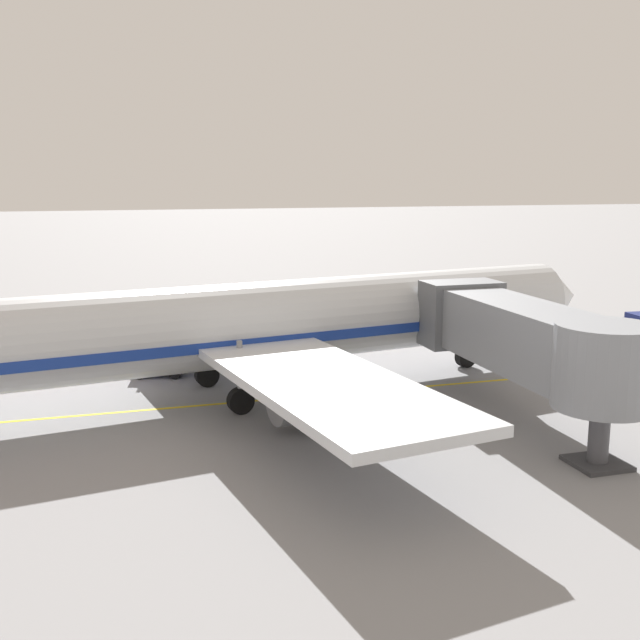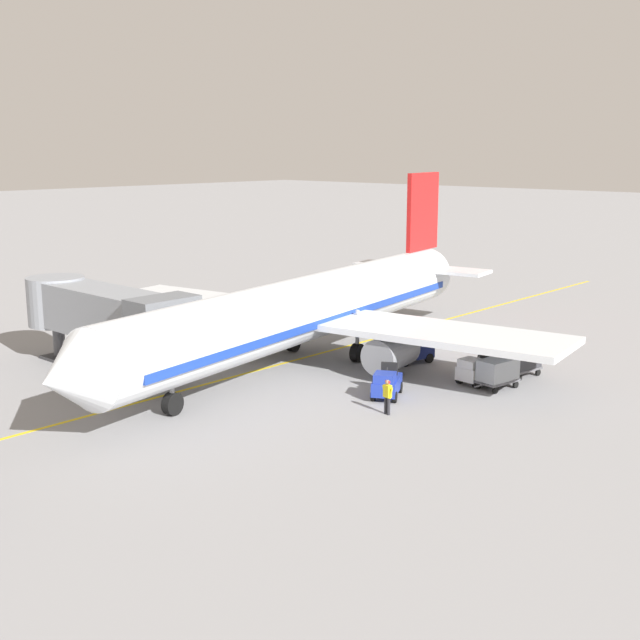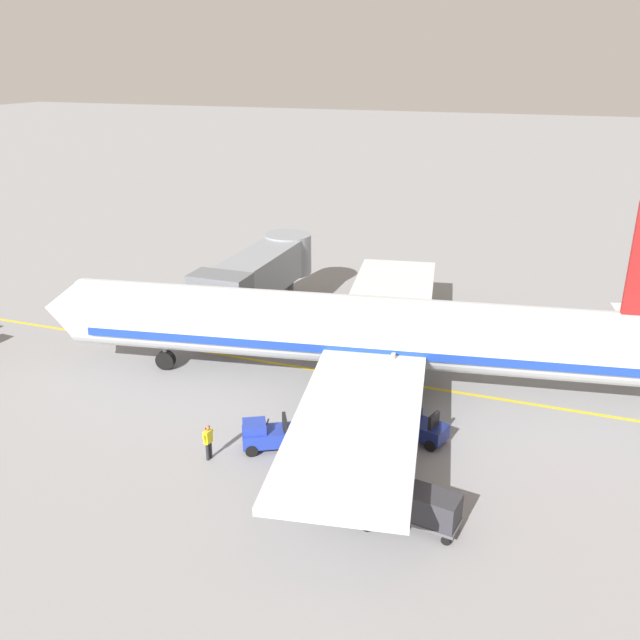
{
  "view_description": "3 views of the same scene",
  "coord_description": "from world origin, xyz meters",
  "px_view_note": "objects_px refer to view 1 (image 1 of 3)",
  "views": [
    {
      "loc": [
        31.52,
        -7.07,
        9.72
      ],
      "look_at": [
        -2.85,
        3.15,
        2.9
      ],
      "focal_mm": 42.44,
      "sensor_mm": 36.0,
      "label": 1
    },
    {
      "loc": [
        -32.75,
        33.42,
        12.32
      ],
      "look_at": [
        -1.38,
        -0.83,
        2.53
      ],
      "focal_mm": 45.82,
      "sensor_mm": 36.0,
      "label": 2
    },
    {
      "loc": [
        -32.5,
        -9.29,
        16.72
      ],
      "look_at": [
        -1.92,
        1.89,
        3.92
      ],
      "focal_mm": 37.43,
      "sensor_mm": 36.0,
      "label": 3
    }
  ],
  "objects_px": {
    "parked_airliner": "(258,325)",
    "ground_crew_wing_walker": "(300,329)",
    "baggage_tug_spare": "(161,362)",
    "baggage_cart_second_in_train": "(118,335)",
    "baggage_tug_trailing": "(271,341)",
    "jet_bridge": "(524,338)",
    "baggage_tug_lead": "(171,340)",
    "baggage_cart_front": "(171,331)"
  },
  "relations": [
    {
      "from": "parked_airliner",
      "to": "ground_crew_wing_walker",
      "type": "distance_m",
      "value": 10.51
    },
    {
      "from": "baggage_tug_spare",
      "to": "baggage_cart_second_in_train",
      "type": "xyz_separation_m",
      "value": [
        -6.18,
        -1.82,
        0.24
      ]
    },
    {
      "from": "baggage_tug_trailing",
      "to": "jet_bridge",
      "type": "bearing_deg",
      "value": 25.93
    },
    {
      "from": "parked_airliner",
      "to": "baggage_cart_second_in_train",
      "type": "height_order",
      "value": "parked_airliner"
    },
    {
      "from": "baggage_tug_lead",
      "to": "baggage_cart_second_in_train",
      "type": "xyz_separation_m",
      "value": [
        -1.06,
        -2.78,
        0.24
      ]
    },
    {
      "from": "ground_crew_wing_walker",
      "to": "baggage_cart_second_in_train",
      "type": "bearing_deg",
      "value": -97.53
    },
    {
      "from": "parked_airliner",
      "to": "baggage_tug_lead",
      "type": "distance_m",
      "value": 10.33
    },
    {
      "from": "baggage_tug_lead",
      "to": "ground_crew_wing_walker",
      "type": "bearing_deg",
      "value": 87.74
    },
    {
      "from": "baggage_cart_front",
      "to": "ground_crew_wing_walker",
      "type": "distance_m",
      "value": 7.44
    },
    {
      "from": "jet_bridge",
      "to": "baggage_cart_second_in_train",
      "type": "distance_m",
      "value": 23.18
    },
    {
      "from": "baggage_tug_trailing",
      "to": "baggage_tug_spare",
      "type": "relative_size",
      "value": 1.01
    },
    {
      "from": "jet_bridge",
      "to": "ground_crew_wing_walker",
      "type": "relative_size",
      "value": 7.73
    },
    {
      "from": "jet_bridge",
      "to": "baggage_tug_trailing",
      "type": "distance_m",
      "value": 16.21
    },
    {
      "from": "baggage_tug_spare",
      "to": "baggage_cart_front",
      "type": "height_order",
      "value": "baggage_tug_spare"
    },
    {
      "from": "baggage_cart_second_in_train",
      "to": "ground_crew_wing_walker",
      "type": "height_order",
      "value": "ground_crew_wing_walker"
    },
    {
      "from": "baggage_cart_front",
      "to": "baggage_tug_spare",
      "type": "bearing_deg",
      "value": -10.08
    },
    {
      "from": "jet_bridge",
      "to": "baggage_tug_lead",
      "type": "height_order",
      "value": "jet_bridge"
    },
    {
      "from": "parked_airliner",
      "to": "ground_crew_wing_walker",
      "type": "bearing_deg",
      "value": 154.52
    },
    {
      "from": "baggage_cart_front",
      "to": "parked_airliner",
      "type": "bearing_deg",
      "value": 14.6
    },
    {
      "from": "parked_airliner",
      "to": "baggage_cart_second_in_train",
      "type": "relative_size",
      "value": 12.54
    },
    {
      "from": "baggage_cart_front",
      "to": "baggage_cart_second_in_train",
      "type": "relative_size",
      "value": 1.0
    },
    {
      "from": "baggage_tug_trailing",
      "to": "baggage_cart_front",
      "type": "xyz_separation_m",
      "value": [
        -3.32,
        -5.14,
        0.24
      ]
    },
    {
      "from": "baggage_cart_front",
      "to": "jet_bridge",
      "type": "bearing_deg",
      "value": 34.43
    },
    {
      "from": "baggage_tug_trailing",
      "to": "baggage_cart_second_in_train",
      "type": "bearing_deg",
      "value": -110.58
    },
    {
      "from": "parked_airliner",
      "to": "baggage_tug_spare",
      "type": "xyz_separation_m",
      "value": [
        -4.45,
        -3.99,
        -2.47
      ]
    },
    {
      "from": "baggage_tug_trailing",
      "to": "ground_crew_wing_walker",
      "type": "xyz_separation_m",
      "value": [
        -1.69,
        2.12,
        0.24
      ]
    },
    {
      "from": "baggage_tug_lead",
      "to": "baggage_tug_spare",
      "type": "relative_size",
      "value": 0.95
    },
    {
      "from": "baggage_tug_spare",
      "to": "ground_crew_wing_walker",
      "type": "bearing_deg",
      "value": 119.85
    },
    {
      "from": "ground_crew_wing_walker",
      "to": "baggage_tug_lead",
      "type": "bearing_deg",
      "value": -92.26
    },
    {
      "from": "parked_airliner",
      "to": "baggage_cart_front",
      "type": "xyz_separation_m",
      "value": [
        -10.9,
        -2.84,
        -2.24
      ]
    },
    {
      "from": "baggage_cart_second_in_train",
      "to": "baggage_tug_trailing",
      "type": "bearing_deg",
      "value": 69.42
    },
    {
      "from": "jet_bridge",
      "to": "baggage_tug_trailing",
      "type": "xyz_separation_m",
      "value": [
        -14.37,
        -6.99,
        -2.74
      ]
    },
    {
      "from": "baggage_tug_spare",
      "to": "baggage_cart_second_in_train",
      "type": "bearing_deg",
      "value": -163.6
    },
    {
      "from": "jet_bridge",
      "to": "baggage_cart_front",
      "type": "height_order",
      "value": "jet_bridge"
    },
    {
      "from": "jet_bridge",
      "to": "baggage_cart_second_in_train",
      "type": "bearing_deg",
      "value": -139.09
    },
    {
      "from": "baggage_tug_spare",
      "to": "ground_crew_wing_walker",
      "type": "xyz_separation_m",
      "value": [
        -4.82,
        8.41,
        0.24
      ]
    },
    {
      "from": "baggage_tug_spare",
      "to": "ground_crew_wing_walker",
      "type": "relative_size",
      "value": 1.62
    },
    {
      "from": "parked_airliner",
      "to": "baggage_tug_spare",
      "type": "relative_size",
      "value": 13.6
    },
    {
      "from": "parked_airliner",
      "to": "jet_bridge",
      "type": "distance_m",
      "value": 11.51
    },
    {
      "from": "baggage_tug_spare",
      "to": "baggage_tug_trailing",
      "type": "bearing_deg",
      "value": 116.48
    },
    {
      "from": "parked_airliner",
      "to": "baggage_tug_trailing",
      "type": "height_order",
      "value": "parked_airliner"
    },
    {
      "from": "jet_bridge",
      "to": "baggage_tug_spare",
      "type": "relative_size",
      "value": 4.77
    }
  ]
}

